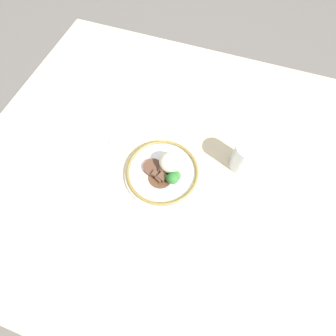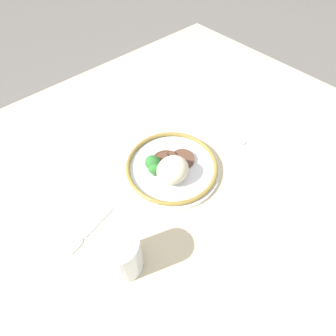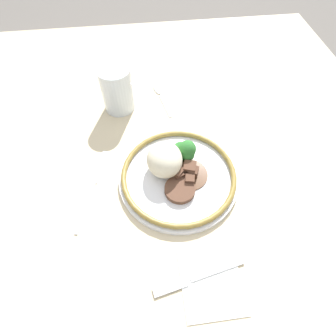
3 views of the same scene
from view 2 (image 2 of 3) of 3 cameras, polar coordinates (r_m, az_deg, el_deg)
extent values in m
plane|color=#5B5651|center=(0.76, 3.22, -4.61)|extent=(8.00, 8.00, 0.00)
cube|color=beige|center=(0.74, 3.30, -3.57)|extent=(1.43, 1.27, 0.05)
cube|color=white|center=(0.87, 10.64, 8.71)|extent=(0.13, 0.11, 0.00)
cylinder|color=white|center=(0.74, 1.10, 0.21)|extent=(0.27, 0.27, 0.01)
torus|color=olive|center=(0.73, 1.11, 0.77)|extent=(0.26, 0.26, 0.01)
ellipsoid|color=beige|center=(0.68, 1.03, -0.41)|extent=(0.09, 0.08, 0.07)
cylinder|color=brown|center=(0.74, 3.21, 2.01)|extent=(0.07, 0.07, 0.01)
cylinder|color=#51331E|center=(0.74, -0.39, 1.42)|extent=(0.08, 0.08, 0.00)
cube|color=brown|center=(0.73, -1.00, 1.75)|extent=(0.03, 0.03, 0.03)
cube|color=brown|center=(0.73, -0.84, 1.14)|extent=(0.03, 0.03, 0.02)
cube|color=brown|center=(0.73, 1.22, 0.91)|extent=(0.03, 0.03, 0.02)
cube|color=brown|center=(0.74, 0.82, 2.52)|extent=(0.02, 0.02, 0.02)
cube|color=brown|center=(0.72, 1.10, 0.73)|extent=(0.03, 0.03, 0.02)
cube|color=brown|center=(0.74, -1.07, 2.11)|extent=(0.03, 0.03, 0.02)
cylinder|color=#5B8E47|center=(0.72, -2.79, 0.16)|extent=(0.01, 0.01, 0.01)
sphere|color=#2D702D|center=(0.71, -2.85, 1.12)|extent=(0.03, 0.03, 0.03)
cylinder|color=#5B8E47|center=(0.71, -2.94, -1.06)|extent=(0.01, 0.01, 0.02)
sphere|color=#2D702D|center=(0.69, -3.01, -0.03)|extent=(0.03, 0.03, 0.03)
cylinder|color=#5B8E47|center=(0.72, -3.32, -0.04)|extent=(0.01, 0.01, 0.02)
sphere|color=#2D702D|center=(0.70, -3.41, 1.19)|extent=(0.04, 0.04, 0.04)
cylinder|color=#F4AD19|center=(0.58, -9.82, -18.44)|extent=(0.07, 0.07, 0.09)
cylinder|color=silver|center=(0.57, -9.99, -18.03)|extent=(0.08, 0.08, 0.12)
cube|color=silver|center=(0.87, 9.28, 8.94)|extent=(0.03, 0.10, 0.00)
cube|color=silver|center=(0.84, 14.38, 6.33)|extent=(0.03, 0.06, 0.00)
cube|color=silver|center=(0.70, 15.32, -8.15)|extent=(0.12, 0.04, 0.00)
cube|color=silver|center=(0.66, 7.98, -11.95)|extent=(0.09, 0.04, 0.00)
cube|color=silver|center=(0.67, -14.69, -11.24)|extent=(0.09, 0.03, 0.00)
ellipsoid|color=silver|center=(0.66, -19.57, -15.85)|extent=(0.05, 0.03, 0.01)
camera|label=1|loc=(0.77, -62.89, 58.34)|focal=28.00mm
camera|label=3|loc=(0.68, 32.96, 39.53)|focal=28.00mm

